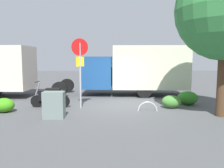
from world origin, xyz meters
TOP-DOWN VIEW (x-y plane):
  - ground_plane at (0.00, 0.00)m, footprint 60.00×60.00m
  - box_truck_near at (-1.21, -3.21)m, footprint 8.11×2.75m
  - motorcycle at (3.08, 0.20)m, footprint 1.81×0.55m
  - stop_sign at (1.70, 0.37)m, footprint 0.71×0.33m
  - utility_cabinet at (2.52, 2.15)m, footprint 0.80×0.50m
  - bike_rack_hoop at (-1.22, 1.15)m, footprint 0.85×0.09m
  - shrub_near_sign at (4.84, 1.12)m, footprint 0.88×0.72m
  - shrub_mid_verge at (-2.42, 0.54)m, footprint 0.86×0.70m
  - shrub_by_tree at (-3.42, -0.15)m, footprint 0.98×0.80m

SIDE VIEW (x-z plane):
  - ground_plane at x=0.00m, z-range 0.00..0.00m
  - bike_rack_hoop at x=-1.22m, z-range -0.43..0.43m
  - shrub_mid_verge at x=-2.42m, z-range 0.00..0.58m
  - shrub_near_sign at x=4.84m, z-range 0.00..0.60m
  - shrub_by_tree at x=-3.42m, z-range 0.00..0.67m
  - utility_cabinet at x=2.52m, z-range 0.00..1.02m
  - motorcycle at x=3.08m, z-range -0.08..1.12m
  - box_truck_near at x=-1.21m, z-range 0.15..3.12m
  - stop_sign at x=1.70m, z-range 0.52..3.65m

